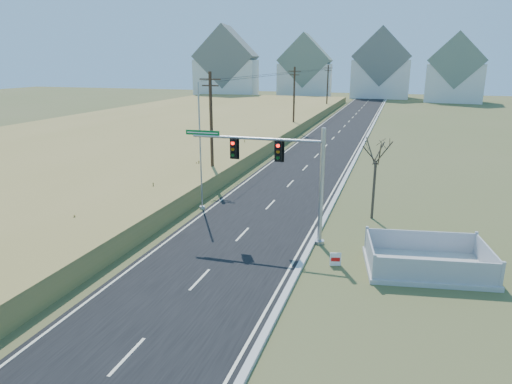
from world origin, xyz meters
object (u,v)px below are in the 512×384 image
at_px(fence_enclosure, 427,264).
at_px(flagpole, 201,160).
at_px(traffic_signal_mast, 289,171).
at_px(open_sign, 335,259).
at_px(bare_tree, 377,150).

distance_m(fence_enclosure, flagpole, 15.69).
distance_m(traffic_signal_mast, open_sign, 5.48).
distance_m(fence_enclosure, bare_tree, 8.68).
distance_m(flagpole, bare_tree, 11.45).
height_order(open_sign, flagpole, flagpole).
relative_size(fence_enclosure, open_sign, 9.31).
distance_m(traffic_signal_mast, bare_tree, 6.84).
xyz_separation_m(traffic_signal_mast, fence_enclosure, (7.40, -1.65, -3.77)).
bearing_deg(traffic_signal_mast, open_sign, -41.15).
xyz_separation_m(open_sign, flagpole, (-10.07, 6.43, 3.03)).
height_order(traffic_signal_mast, open_sign, traffic_signal_mast).
relative_size(fence_enclosure, flagpole, 0.75).
relative_size(traffic_signal_mast, bare_tree, 1.45).
distance_m(open_sign, flagpole, 12.33).
relative_size(traffic_signal_mast, fence_enclosure, 1.28).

